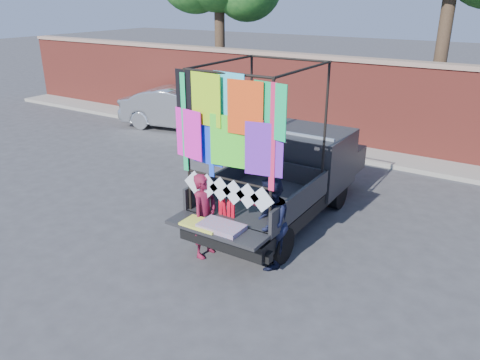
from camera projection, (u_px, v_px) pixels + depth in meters
The scene contains 8 objects.
ground at pixel (260, 258), 8.07m from camera, with size 90.00×90.00×0.00m, color #38383A.
brick_wall at pixel (387, 107), 13.07m from camera, with size 30.00×0.45×2.61m.
curb at pixel (374, 156), 12.98m from camera, with size 30.00×1.20×0.12m, color gray.
pickup_truck at pixel (295, 174), 9.63m from camera, with size 2.02×5.07×3.19m.
sedan at pixel (181, 109), 15.71m from camera, with size 1.44×4.12×1.36m, color silver.
woman at pixel (205, 216), 7.93m from camera, with size 0.55×0.36×1.50m, color maroon.
man at pixel (270, 223), 7.58m from camera, with size 0.76×0.60×1.57m, color black.
streamer_bundle at pixel (231, 207), 7.73m from camera, with size 0.97×0.17×0.67m.
Camera 1 is at (3.46, -6.09, 4.23)m, focal length 35.00 mm.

